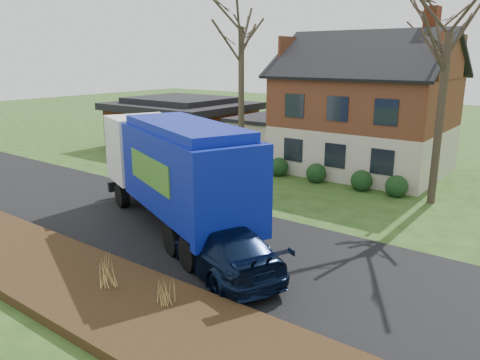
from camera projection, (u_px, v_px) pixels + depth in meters
The scene contains 12 objects.
ground at pixel (174, 228), 18.75m from camera, with size 120.00×120.00×0.00m, color #294517.
road at pixel (174, 228), 18.75m from camera, with size 80.00×7.00×0.02m, color black.
mulch_verge at pixel (53, 271), 14.63m from camera, with size 80.00×3.50×0.30m, color black.
main_house at pixel (357, 102), 27.58m from camera, with size 12.95×8.95×9.26m.
ranch_house at pixel (182, 122), 35.30m from camera, with size 9.80×8.20×3.70m.
garbage_truck at pixel (175, 167), 18.16m from camera, with size 10.42×6.47×4.36m.
silver_sedan at pixel (164, 168), 25.47m from camera, with size 1.57×4.49×1.48m, color #94959A.
navy_wagon at pixel (222, 248), 14.85m from camera, with size 2.19×5.38×1.56m, color black.
tree_front_west at pixel (241, 4), 25.98m from camera, with size 3.87×3.87×11.50m.
tree_front_east at pixel (453, 1), 19.69m from camera, with size 3.95×3.95×10.97m.
grass_clump_mid at pixel (107, 270), 13.23m from camera, with size 0.37×0.30×1.03m.
grass_clump_east at pixel (165, 289), 12.33m from camera, with size 0.35×0.29×0.87m.
Camera 1 is at (12.74, -12.47, 6.68)m, focal length 35.00 mm.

